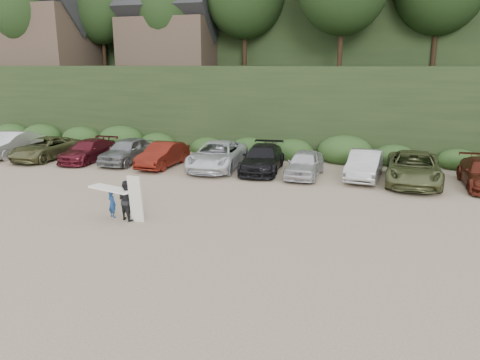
% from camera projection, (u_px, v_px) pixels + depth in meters
% --- Properties ---
extents(ground, '(120.00, 120.00, 0.00)m').
position_uv_depth(ground, '(199.00, 230.00, 17.95)').
color(ground, tan).
rests_on(ground, ground).
extents(hillside_backdrop, '(90.00, 41.50, 28.00)m').
position_uv_depth(hillside_backdrop, '(322.00, 14.00, 48.67)').
color(hillside_backdrop, black).
rests_on(hillside_backdrop, ground).
extents(parked_cars, '(39.53, 6.34, 1.65)m').
position_uv_depth(parked_cars, '(242.00, 158.00, 27.46)').
color(parked_cars, '#B9B9BE').
rests_on(parked_cars, ground).
extents(child_surfer, '(2.18, 1.14, 1.26)m').
position_uv_depth(child_surfer, '(112.00, 197.00, 19.20)').
color(child_surfer, navy).
rests_on(child_surfer, ground).
extents(adult_surfer, '(1.28, 0.87, 1.94)m').
position_uv_depth(adult_surfer, '(128.00, 200.00, 18.88)').
color(adult_surfer, black).
rests_on(adult_surfer, ground).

